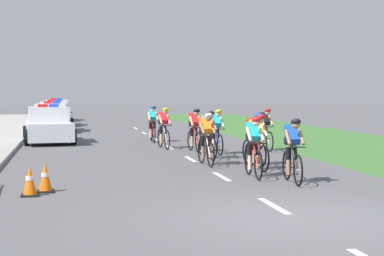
# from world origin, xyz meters

# --- Properties ---
(ground_plane) EXTENTS (160.00, 160.00, 0.00)m
(ground_plane) POSITION_xyz_m (0.00, 0.00, 0.00)
(ground_plane) COLOR #56565B
(kerb_edge) EXTENTS (0.16, 60.00, 0.13)m
(kerb_edge) POSITION_xyz_m (-5.71, 14.00, 0.07)
(kerb_edge) COLOR #9E9E99
(kerb_edge) RESTS_ON ground
(grass_verge) EXTENTS (7.00, 60.00, 0.01)m
(grass_verge) POSITION_xyz_m (7.30, 14.00, 0.00)
(grass_verge) COLOR #3D7033
(grass_verge) RESTS_ON ground
(lane_markings_centre) EXTENTS (0.14, 29.60, 0.01)m
(lane_markings_centre) POSITION_xyz_m (0.00, 11.03, 0.00)
(lane_markings_centre) COLOR white
(lane_markings_centre) RESTS_ON ground
(cyclist_lead) EXTENTS (0.45, 1.72, 1.56)m
(cyclist_lead) POSITION_xyz_m (1.35, 3.63, 0.79)
(cyclist_lead) COLOR black
(cyclist_lead) RESTS_ON ground
(cyclist_second) EXTENTS (0.43, 1.72, 1.56)m
(cyclist_second) POSITION_xyz_m (0.74, 4.72, 0.79)
(cyclist_second) COLOR black
(cyclist_second) RESTS_ON ground
(cyclist_third) EXTENTS (0.44, 1.72, 1.56)m
(cyclist_third) POSITION_xyz_m (1.25, 6.07, 0.79)
(cyclist_third) COLOR black
(cyclist_third) RESTS_ON ground
(cyclist_fourth) EXTENTS (0.45, 1.72, 1.56)m
(cyclist_fourth) POSITION_xyz_m (1.48, 7.05, 0.79)
(cyclist_fourth) COLOR black
(cyclist_fourth) RESTS_ON ground
(cyclist_fifth) EXTENTS (0.43, 1.72, 1.56)m
(cyclist_fifth) POSITION_xyz_m (0.13, 7.35, 0.79)
(cyclist_fifth) COLOR black
(cyclist_fifth) RESTS_ON ground
(cyclist_sixth) EXTENTS (0.45, 1.72, 1.56)m
(cyclist_sixth) POSITION_xyz_m (0.54, 8.93, 0.79)
(cyclist_sixth) COLOR black
(cyclist_sixth) RESTS_ON ground
(cyclist_seventh) EXTENTS (0.42, 1.72, 1.56)m
(cyclist_seventh) POSITION_xyz_m (1.14, 10.26, 0.79)
(cyclist_seventh) COLOR black
(cyclist_seventh) RESTS_ON ground
(cyclist_eighth) EXTENTS (0.44, 1.72, 1.56)m
(cyclist_eighth) POSITION_xyz_m (0.59, 11.28, 0.79)
(cyclist_eighth) COLOR black
(cyclist_eighth) RESTS_ON ground
(cyclist_ninth) EXTENTS (0.42, 1.72, 1.56)m
(cyclist_ninth) POSITION_xyz_m (3.16, 11.16, 0.79)
(cyclist_ninth) COLOR black
(cyclist_ninth) RESTS_ON ground
(cyclist_tenth) EXTENTS (0.45, 1.72, 1.56)m
(cyclist_tenth) POSITION_xyz_m (-0.29, 12.69, 0.79)
(cyclist_tenth) COLOR black
(cyclist_tenth) RESTS_ON ground
(cyclist_eleventh) EXTENTS (0.42, 1.72, 1.56)m
(cyclist_eleventh) POSITION_xyz_m (-0.30, 15.59, 0.79)
(cyclist_eleventh) COLOR black
(cyclist_eleventh) RESTS_ON ground
(police_car_nearest) EXTENTS (2.28, 4.53, 1.59)m
(police_car_nearest) POSITION_xyz_m (-4.58, 16.26, 0.68)
(police_car_nearest) COLOR silver
(police_car_nearest) RESTS_ON ground
(police_car_second) EXTENTS (2.22, 4.51, 1.59)m
(police_car_second) POSITION_xyz_m (-4.58, 23.13, 0.68)
(police_car_second) COLOR silver
(police_car_second) RESTS_ON ground
(police_car_third) EXTENTS (2.12, 4.46, 1.59)m
(police_car_third) POSITION_xyz_m (-4.58, 28.56, 0.68)
(police_car_third) COLOR white
(police_car_third) RESTS_ON ground
(police_car_furthest) EXTENTS (2.17, 4.49, 1.59)m
(police_car_furthest) POSITION_xyz_m (-4.58, 35.33, 0.68)
(police_car_furthest) COLOR silver
(police_car_furthest) RESTS_ON ground
(traffic_cone_near) EXTENTS (0.36, 0.36, 0.64)m
(traffic_cone_near) POSITION_xyz_m (-4.55, 3.05, 0.31)
(traffic_cone_near) COLOR black
(traffic_cone_near) RESTS_ON ground
(traffic_cone_mid) EXTENTS (0.36, 0.36, 0.64)m
(traffic_cone_mid) POSITION_xyz_m (-4.26, 3.49, 0.31)
(traffic_cone_mid) COLOR black
(traffic_cone_mid) RESTS_ON ground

